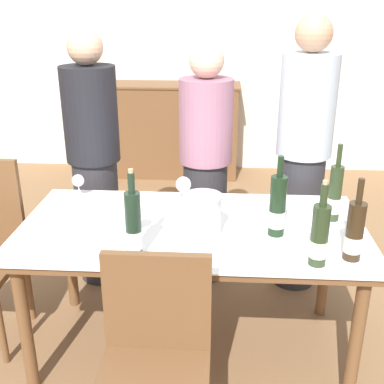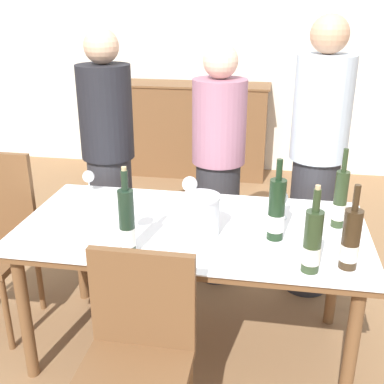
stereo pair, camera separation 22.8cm
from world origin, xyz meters
name	(u,v)px [view 1 (the left image)]	position (x,y,z in m)	size (l,w,h in m)	color
ground_plane	(192,345)	(0.00, 0.00, 0.00)	(12.00, 12.00, 0.00)	olive
back_wall	(211,37)	(0.00, 3.08, 1.40)	(8.00, 0.10, 2.80)	silver
sideboard_cabinet	(164,130)	(-0.47, 2.79, 0.48)	(1.57, 0.46, 0.96)	brown
dining_table	(192,239)	(0.00, 0.00, 0.65)	(1.69, 0.88, 0.72)	brown
ice_bucket	(203,214)	(0.05, -0.08, 0.83)	(0.18, 0.18, 0.20)	silver
wine_bottle_0	(354,233)	(0.70, -0.27, 0.85)	(0.08, 0.08, 0.37)	#332314
wine_bottle_1	(319,236)	(0.55, -0.33, 0.85)	(0.07, 0.07, 0.37)	#28381E
wine_bottle_2	(133,227)	(-0.23, -0.32, 0.87)	(0.07, 0.07, 0.40)	#1E3323
wine_bottle_3	(277,208)	(0.40, -0.06, 0.86)	(0.08, 0.08, 0.39)	black
wine_bottle_4	(335,194)	(0.70, 0.12, 0.86)	(0.06, 0.06, 0.39)	#28381E
wine_glass_0	(183,185)	(-0.07, 0.32, 0.82)	(0.09, 0.09, 0.14)	white
wine_glass_1	(277,196)	(0.42, 0.17, 0.82)	(0.07, 0.07, 0.14)	white
wine_glass_2	(78,182)	(-0.66, 0.34, 0.81)	(0.07, 0.07, 0.13)	white
wine_glass_3	(135,214)	(-0.26, -0.09, 0.83)	(0.08, 0.08, 0.15)	white
chair_near_front	(155,354)	(-0.10, -0.67, 0.51)	(0.42, 0.42, 0.88)	brown
person_host	(94,163)	(-0.66, 0.69, 0.81)	(0.33, 0.33, 1.61)	#2D2D33
person_guest_left	(205,168)	(0.04, 0.76, 0.76)	(0.33, 0.33, 1.53)	#2D2D33
person_guest_right	(303,159)	(0.63, 0.71, 0.85)	(0.33, 0.33, 1.69)	#2D2D33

